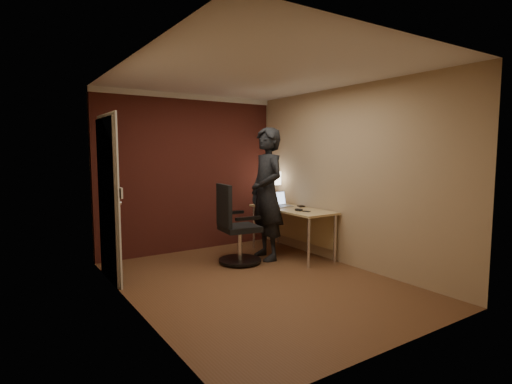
# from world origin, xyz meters

# --- Properties ---
(room) EXTENTS (4.00, 4.00, 4.00)m
(room) POSITION_xyz_m (-0.27, 1.54, 1.37)
(room) COLOR brown
(room) RESTS_ON ground
(desk) EXTENTS (0.60, 1.50, 0.73)m
(desk) POSITION_xyz_m (1.25, 0.80, 0.60)
(desk) COLOR #D0B678
(desk) RESTS_ON ground
(desk_lamp) EXTENTS (0.22, 0.22, 0.54)m
(desk_lamp) POSITION_xyz_m (1.28, 1.47, 1.15)
(desk_lamp) COLOR silver
(desk_lamp) RESTS_ON desk
(laptop) EXTENTS (0.34, 0.27, 0.23)m
(laptop) POSITION_xyz_m (1.14, 1.08, 0.79)
(laptop) COLOR silver
(laptop) RESTS_ON desk
(mouse) EXTENTS (0.09, 0.11, 0.03)m
(mouse) POSITION_xyz_m (1.09, 0.53, 0.75)
(mouse) COLOR black
(mouse) RESTS_ON desk
(phone) EXTENTS (0.09, 0.13, 0.01)m
(phone) POSITION_xyz_m (1.14, 0.41, 0.73)
(phone) COLOR black
(phone) RESTS_ON desk
(wallet) EXTENTS (0.12, 0.13, 0.02)m
(wallet) POSITION_xyz_m (1.39, 0.84, 0.74)
(wallet) COLOR black
(wallet) RESTS_ON desk
(office_chair) EXTENTS (0.61, 0.66, 1.12)m
(office_chair) POSITION_xyz_m (0.19, 0.84, 0.50)
(office_chair) COLOR black
(office_chair) RESTS_ON ground
(person) EXTENTS (0.55, 0.76, 1.95)m
(person) POSITION_xyz_m (0.73, 0.83, 0.98)
(person) COLOR black
(person) RESTS_ON ground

